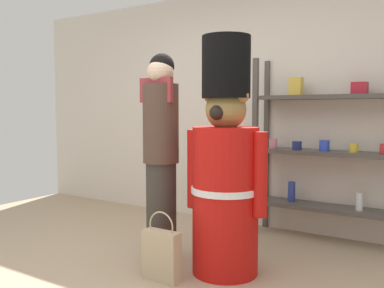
{
  "coord_description": "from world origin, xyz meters",
  "views": [
    {
      "loc": [
        2.01,
        -2.14,
        1.27
      ],
      "look_at": [
        0.18,
        0.69,
        1.0
      ],
      "focal_mm": 39.73,
      "sensor_mm": 36.0,
      "label": 1
    }
  ],
  "objects_px": {
    "teddy_bear_guard": "(225,172)",
    "merchandise_shelf": "(324,149)",
    "shopping_bag": "(161,254)",
    "person_shopper": "(161,151)"
  },
  "relations": [
    {
      "from": "teddy_bear_guard",
      "to": "merchandise_shelf",
      "type": "bearing_deg",
      "value": 72.26
    },
    {
      "from": "person_shopper",
      "to": "shopping_bag",
      "type": "distance_m",
      "value": 0.84
    },
    {
      "from": "merchandise_shelf",
      "to": "teddy_bear_guard",
      "type": "height_order",
      "value": "teddy_bear_guard"
    },
    {
      "from": "teddy_bear_guard",
      "to": "shopping_bag",
      "type": "distance_m",
      "value": 0.78
    },
    {
      "from": "shopping_bag",
      "to": "person_shopper",
      "type": "bearing_deg",
      "value": 126.85
    },
    {
      "from": "merchandise_shelf",
      "to": "shopping_bag",
      "type": "height_order",
      "value": "merchandise_shelf"
    },
    {
      "from": "teddy_bear_guard",
      "to": "shopping_bag",
      "type": "height_order",
      "value": "teddy_bear_guard"
    },
    {
      "from": "person_shopper",
      "to": "shopping_bag",
      "type": "xyz_separation_m",
      "value": [
        0.25,
        -0.33,
        -0.73
      ]
    },
    {
      "from": "shopping_bag",
      "to": "teddy_bear_guard",
      "type": "bearing_deg",
      "value": 49.59
    },
    {
      "from": "teddy_bear_guard",
      "to": "person_shopper",
      "type": "xyz_separation_m",
      "value": [
        -0.58,
        -0.05,
        0.14
      ]
    }
  ]
}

